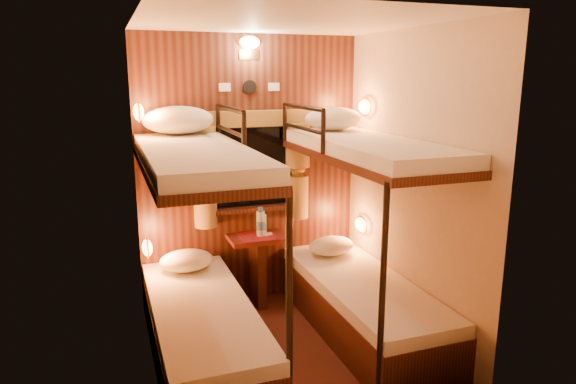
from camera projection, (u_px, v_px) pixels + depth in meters
name	position (u px, v px, depth m)	size (l,w,h in m)	color
floor	(289.00, 349.00, 3.94)	(2.10, 2.10, 0.00)	#38160F
ceiling	(290.00, 21.00, 3.40)	(2.10, 2.10, 0.00)	silver
wall_back	(250.00, 172.00, 4.63)	(2.40, 2.40, 0.00)	#C6B293
wall_front	(357.00, 240.00, 2.71)	(2.40, 2.40, 0.00)	#C6B293
wall_left	(145.00, 209.00, 3.34)	(2.40, 2.40, 0.00)	#C6B293
wall_right	(410.00, 187.00, 4.00)	(2.40, 2.40, 0.00)	#C6B293
back_panel	(250.00, 172.00, 4.62)	(2.00, 0.03, 2.40)	black
bunk_left	(201.00, 289.00, 3.66)	(0.72, 1.90, 1.82)	black
bunk_right	(363.00, 267.00, 4.09)	(0.72, 1.90, 1.82)	black
window	(251.00, 175.00, 4.60)	(1.00, 0.12, 0.79)	black
curtains	(252.00, 166.00, 4.55)	(1.10, 0.22, 1.00)	olive
back_fixtures	(250.00, 52.00, 4.35)	(0.54, 0.09, 0.48)	black
reading_lamps	(261.00, 174.00, 4.30)	(2.00, 0.20, 1.25)	orange
table	(257.00, 261.00, 4.62)	(0.50, 0.34, 0.66)	#511412
bottle_left	(261.00, 224.00, 4.55)	(0.08, 0.08, 0.27)	#99BFE5
bottle_right	(263.00, 225.00, 4.57)	(0.07, 0.07, 0.23)	#99BFE5
sachet_a	(268.00, 234.00, 4.63)	(0.07, 0.05, 0.01)	silver
sachet_b	(267.00, 235.00, 4.60)	(0.08, 0.06, 0.01)	silver
pillow_lower_left	(186.00, 260.00, 4.27)	(0.44, 0.32, 0.17)	silver
pillow_lower_right	(331.00, 246.00, 4.65)	(0.42, 0.30, 0.17)	silver
pillow_upper_left	(178.00, 120.00, 4.10)	(0.57, 0.41, 0.22)	silver
pillow_upper_right	(333.00, 119.00, 4.41)	(0.50, 0.36, 0.20)	silver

